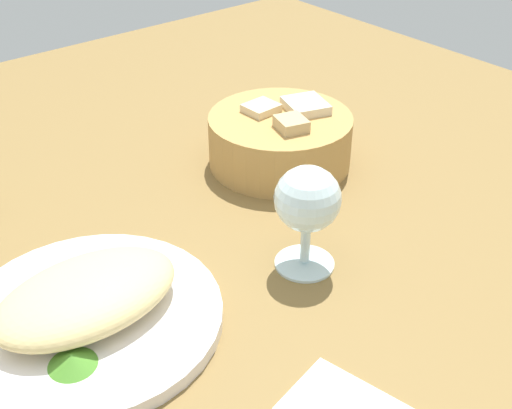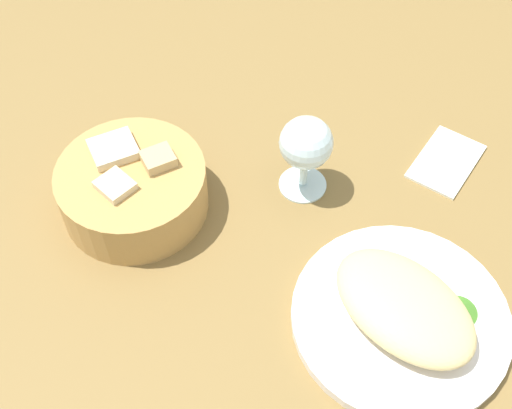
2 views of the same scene
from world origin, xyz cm
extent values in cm
cube|color=olive|center=(0.00, 0.00, -1.00)|extent=(140.00, 140.00, 2.00)
cylinder|color=white|center=(-15.38, -0.36, 0.70)|extent=(24.53, 24.53, 1.40)
ellipsoid|color=#E1C883|center=(-15.38, -0.36, 3.36)|extent=(17.54, 11.35, 3.93)
cone|color=#488929|center=(-19.53, -4.98, 2.04)|extent=(4.21, 4.21, 1.27)
cylinder|color=tan|center=(18.08, 11.63, 3.33)|extent=(18.34, 18.34, 6.66)
cube|color=beige|center=(21.87, 11.09, 5.13)|extent=(6.33, 6.68, 5.44)
cube|color=beige|center=(17.14, 14.31, 5.63)|extent=(4.21, 3.83, 4.05)
cube|color=tan|center=(16.75, 8.16, 6.25)|extent=(4.25, 4.50, 3.72)
cylinder|color=silver|center=(5.92, -6.18, 0.30)|extent=(6.23, 6.23, 0.60)
cylinder|color=silver|center=(5.92, -6.18, 2.69)|extent=(1.00, 1.00, 4.19)
sphere|color=silver|center=(5.92, -6.18, 8.13)|extent=(6.69, 6.69, 6.69)
camera|label=1|loc=(-32.64, -44.98, 43.08)|focal=46.60mm
camera|label=2|loc=(-30.48, 36.39, 68.22)|focal=47.27mm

